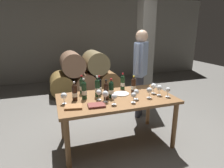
{
  "coord_description": "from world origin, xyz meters",
  "views": [
    {
      "loc": [
        -0.89,
        -2.45,
        1.73
      ],
      "look_at": [
        0.0,
        0.2,
        0.91
      ],
      "focal_mm": 30.24,
      "sensor_mm": 36.0,
      "label": 1
    }
  ],
  "objects_px": {
    "wine_glass_0": "(159,88)",
    "wine_bottle_6": "(106,91)",
    "serving_plate": "(121,94)",
    "wine_glass_4": "(154,86)",
    "wine_bottle_2": "(75,92)",
    "wine_glass_7": "(133,95)",
    "wine_glass_9": "(168,90)",
    "leather_ledger": "(74,107)",
    "wine_glass_1": "(136,92)",
    "wine_bottle_1": "(123,82)",
    "dining_table": "(116,103)",
    "wine_bottle_5": "(99,86)",
    "wine_bottle_7": "(111,89)",
    "sommelier_presenting": "(141,66)",
    "wine_glass_3": "(64,96)",
    "wine_bottle_0": "(97,88)",
    "wine_glass_8": "(99,93)",
    "wine_bottle_4": "(134,85)",
    "tasting_notebook": "(96,105)",
    "wine_bottle_8": "(84,90)",
    "wine_glass_5": "(114,97)",
    "wine_glass_2": "(149,91)",
    "wine_bottle_3": "(82,86)",
    "wine_glass_6": "(105,94)"
  },
  "relations": [
    {
      "from": "dining_table",
      "to": "serving_plate",
      "type": "relative_size",
      "value": 7.08
    },
    {
      "from": "wine_bottle_7",
      "to": "wine_glass_4",
      "type": "xyz_separation_m",
      "value": [
        0.69,
        -0.02,
        -0.01
      ]
    },
    {
      "from": "wine_glass_1",
      "to": "wine_bottle_7",
      "type": "bearing_deg",
      "value": 151.19
    },
    {
      "from": "wine_glass_2",
      "to": "wine_glass_4",
      "type": "xyz_separation_m",
      "value": [
        0.16,
        0.16,
        0.0
      ]
    },
    {
      "from": "wine_bottle_5",
      "to": "wine_glass_2",
      "type": "bearing_deg",
      "value": -30.24
    },
    {
      "from": "wine_bottle_7",
      "to": "sommelier_presenting",
      "type": "distance_m",
      "value": 1.13
    },
    {
      "from": "wine_bottle_2",
      "to": "wine_glass_4",
      "type": "height_order",
      "value": "wine_bottle_2"
    },
    {
      "from": "dining_table",
      "to": "wine_bottle_5",
      "type": "bearing_deg",
      "value": 133.33
    },
    {
      "from": "wine_bottle_7",
      "to": "tasting_notebook",
      "type": "distance_m",
      "value": 0.39
    },
    {
      "from": "wine_bottle_2",
      "to": "wine_glass_5",
      "type": "bearing_deg",
      "value": -33.96
    },
    {
      "from": "wine_bottle_0",
      "to": "wine_glass_8",
      "type": "distance_m",
      "value": 0.14
    },
    {
      "from": "wine_bottle_4",
      "to": "wine_bottle_7",
      "type": "height_order",
      "value": "wine_bottle_7"
    },
    {
      "from": "wine_glass_9",
      "to": "leather_ledger",
      "type": "relative_size",
      "value": 0.67
    },
    {
      "from": "wine_bottle_2",
      "to": "wine_glass_7",
      "type": "height_order",
      "value": "wine_bottle_2"
    },
    {
      "from": "wine_bottle_0",
      "to": "tasting_notebook",
      "type": "relative_size",
      "value": 1.44
    },
    {
      "from": "wine_glass_1",
      "to": "wine_bottle_1",
      "type": "bearing_deg",
      "value": 91.44
    },
    {
      "from": "wine_bottle_4",
      "to": "wine_glass_8",
      "type": "bearing_deg",
      "value": -167.87
    },
    {
      "from": "wine_glass_0",
      "to": "serving_plate",
      "type": "relative_size",
      "value": 0.67
    },
    {
      "from": "wine_bottle_1",
      "to": "wine_bottle_8",
      "type": "distance_m",
      "value": 0.73
    },
    {
      "from": "wine_bottle_7",
      "to": "serving_plate",
      "type": "relative_size",
      "value": 1.21
    },
    {
      "from": "wine_bottle_6",
      "to": "wine_bottle_8",
      "type": "bearing_deg",
      "value": 159.39
    },
    {
      "from": "wine_glass_5",
      "to": "wine_glass_3",
      "type": "bearing_deg",
      "value": 159.4
    },
    {
      "from": "wine_glass_7",
      "to": "tasting_notebook",
      "type": "bearing_deg",
      "value": 176.51
    },
    {
      "from": "wine_glass_0",
      "to": "wine_bottle_6",
      "type": "bearing_deg",
      "value": 173.78
    },
    {
      "from": "dining_table",
      "to": "wine_glass_5",
      "type": "relative_size",
      "value": 11.26
    },
    {
      "from": "wine_glass_3",
      "to": "wine_bottle_7",
      "type": "bearing_deg",
      "value": 1.98
    },
    {
      "from": "wine_bottle_8",
      "to": "wine_glass_0",
      "type": "height_order",
      "value": "wine_bottle_8"
    },
    {
      "from": "wine_bottle_2",
      "to": "wine_glass_7",
      "type": "relative_size",
      "value": 1.91
    },
    {
      "from": "wine_bottle_3",
      "to": "wine_glass_5",
      "type": "relative_size",
      "value": 1.95
    },
    {
      "from": "wine_glass_4",
      "to": "wine_bottle_3",
      "type": "bearing_deg",
      "value": 162.32
    },
    {
      "from": "wine_bottle_3",
      "to": "wine_glass_0",
      "type": "distance_m",
      "value": 1.18
    },
    {
      "from": "wine_bottle_6",
      "to": "wine_glass_6",
      "type": "distance_m",
      "value": 0.11
    },
    {
      "from": "serving_plate",
      "to": "wine_glass_4",
      "type": "bearing_deg",
      "value": -13.89
    },
    {
      "from": "wine_bottle_4",
      "to": "wine_glass_7",
      "type": "bearing_deg",
      "value": -114.83
    },
    {
      "from": "wine_glass_8",
      "to": "wine_bottle_6",
      "type": "bearing_deg",
      "value": -5.53
    },
    {
      "from": "wine_glass_5",
      "to": "wine_glass_4",
      "type": "bearing_deg",
      "value": 17.85
    },
    {
      "from": "wine_bottle_0",
      "to": "wine_glass_9",
      "type": "relative_size",
      "value": 2.16
    },
    {
      "from": "wine_bottle_3",
      "to": "tasting_notebook",
      "type": "distance_m",
      "value": 0.58
    },
    {
      "from": "wine_bottle_4",
      "to": "wine_glass_0",
      "type": "bearing_deg",
      "value": -35.03
    },
    {
      "from": "wine_bottle_1",
      "to": "wine_glass_4",
      "type": "relative_size",
      "value": 1.72
    },
    {
      "from": "wine_glass_8",
      "to": "wine_bottle_8",
      "type": "bearing_deg",
      "value": 151.95
    },
    {
      "from": "wine_glass_0",
      "to": "wine_glass_3",
      "type": "distance_m",
      "value": 1.4
    },
    {
      "from": "tasting_notebook",
      "to": "wine_bottle_6",
      "type": "bearing_deg",
      "value": 50.93
    },
    {
      "from": "wine_glass_0",
      "to": "wine_glass_1",
      "type": "distance_m",
      "value": 0.41
    },
    {
      "from": "wine_bottle_1",
      "to": "wine_glass_7",
      "type": "relative_size",
      "value": 1.93
    },
    {
      "from": "wine_bottle_0",
      "to": "wine_glass_8",
      "type": "relative_size",
      "value": 2.09
    },
    {
      "from": "wine_bottle_4",
      "to": "wine_bottle_5",
      "type": "relative_size",
      "value": 0.93
    },
    {
      "from": "dining_table",
      "to": "wine_bottle_2",
      "type": "xyz_separation_m",
      "value": [
        -0.59,
        0.07,
        0.21
      ]
    },
    {
      "from": "wine_bottle_1",
      "to": "wine_bottle_4",
      "type": "height_order",
      "value": "same"
    },
    {
      "from": "wine_bottle_5",
      "to": "serving_plate",
      "type": "height_order",
      "value": "wine_bottle_5"
    }
  ]
}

